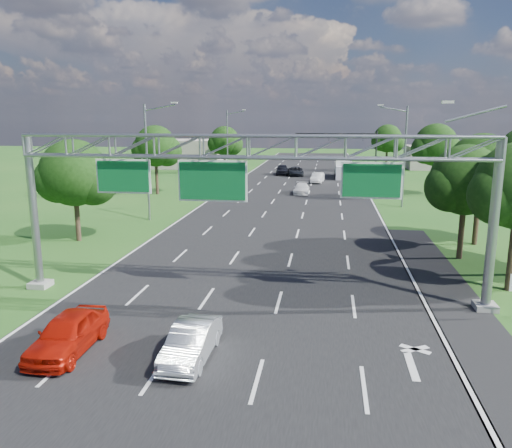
% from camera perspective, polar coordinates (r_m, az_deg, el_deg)
% --- Properties ---
extents(ground, '(220.00, 220.00, 0.00)m').
position_cam_1_polar(ground, '(42.52, 2.65, 0.01)').
color(ground, '#1D5018').
rests_on(ground, ground).
extents(road, '(18.00, 180.00, 0.02)m').
position_cam_1_polar(road, '(42.52, 2.65, 0.01)').
color(road, black).
rests_on(road, ground).
extents(road_flare, '(3.00, 30.00, 0.02)m').
position_cam_1_polar(road_flare, '(27.59, 20.93, -7.44)').
color(road_flare, black).
rests_on(road_flare, ground).
extents(sign_gantry, '(23.50, 1.00, 9.56)m').
position_cam_1_polar(sign_gantry, '(23.77, -0.68, 7.37)').
color(sign_gantry, gray).
rests_on(sign_gantry, ground).
extents(traffic_signal, '(12.21, 0.24, 7.00)m').
position_cam_1_polar(traffic_signal, '(76.57, 10.95, 9.03)').
color(traffic_signal, black).
rests_on(traffic_signal, ground).
extents(streetlight_l_near, '(2.97, 0.22, 10.16)m').
position_cam_1_polar(streetlight_l_near, '(44.26, -12.13, 7.53)').
color(streetlight_l_near, gray).
rests_on(streetlight_l_near, ground).
extents(streetlight_l_far, '(2.97, 0.22, 10.16)m').
position_cam_1_polar(streetlight_l_far, '(77.99, -3.15, 9.58)').
color(streetlight_l_far, gray).
rests_on(streetlight_l_far, ground).
extents(streetlight_r_mid, '(2.97, 0.22, 10.16)m').
position_cam_1_polar(streetlight_r_mid, '(52.02, 16.44, 7.94)').
color(streetlight_r_mid, gray).
rests_on(streetlight_r_mid, ground).
extents(tree_verge_la, '(5.76, 4.80, 7.40)m').
position_cam_1_polar(tree_verge_la, '(38.16, -19.93, 5.18)').
color(tree_verge_la, '#2D2116').
rests_on(tree_verge_la, ground).
extents(tree_verge_lb, '(5.76, 4.80, 8.06)m').
position_cam_1_polar(tree_verge_lb, '(59.95, -11.33, 8.50)').
color(tree_verge_lb, '#2D2116').
rests_on(tree_verge_lb, ground).
extents(tree_verge_lc, '(5.76, 4.80, 7.62)m').
position_cam_1_polar(tree_verge_lc, '(83.27, -3.56, 9.31)').
color(tree_verge_lc, '#2D2116').
rests_on(tree_verge_lc, ground).
extents(tree_verge_rd, '(5.76, 4.80, 8.28)m').
position_cam_1_polar(tree_verge_rd, '(60.74, 19.89, 8.28)').
color(tree_verge_rd, '#2D2116').
rests_on(tree_verge_rd, ground).
extents(tree_verge_re, '(5.76, 4.80, 7.84)m').
position_cam_1_polar(tree_verge_re, '(90.08, 14.83, 9.28)').
color(tree_verge_re, '#2D2116').
rests_on(tree_verge_re, ground).
extents(building_left, '(14.00, 10.00, 5.00)m').
position_cam_1_polar(building_left, '(93.32, -8.06, 7.98)').
color(building_left, '#9D9484').
rests_on(building_left, ground).
extents(building_right, '(12.00, 9.00, 4.00)m').
position_cam_1_polar(building_right, '(95.77, 20.42, 7.15)').
color(building_right, '#9D9484').
rests_on(building_right, ground).
extents(red_coupe, '(1.87, 4.47, 1.51)m').
position_cam_1_polar(red_coupe, '(20.79, -20.69, -11.60)').
color(red_coupe, '#B81608').
rests_on(red_coupe, ground).
extents(silver_sedan, '(1.54, 4.12, 1.34)m').
position_cam_1_polar(silver_sedan, '(19.16, -7.41, -13.22)').
color(silver_sedan, silver).
rests_on(silver_sedan, ground).
extents(car_queue_a, '(1.77, 4.32, 1.25)m').
position_cam_1_polar(car_queue_a, '(59.70, 5.22, 4.05)').
color(car_queue_a, silver).
rests_on(car_queue_a, ground).
extents(car_queue_b, '(2.79, 5.17, 1.38)m').
position_cam_1_polar(car_queue_b, '(78.75, 4.56, 6.02)').
color(car_queue_b, black).
rests_on(car_queue_b, ground).
extents(car_queue_c, '(2.24, 4.86, 1.61)m').
position_cam_1_polar(car_queue_c, '(80.15, 3.02, 6.22)').
color(car_queue_c, black).
rests_on(car_queue_c, ground).
extents(car_queue_d, '(1.93, 4.34, 1.39)m').
position_cam_1_polar(car_queue_d, '(70.47, 7.04, 5.27)').
color(car_queue_d, silver).
rests_on(car_queue_d, ground).
extents(box_truck, '(2.31, 7.53, 2.85)m').
position_cam_1_polar(box_truck, '(77.29, 9.86, 6.27)').
color(box_truck, white).
rests_on(box_truck, ground).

